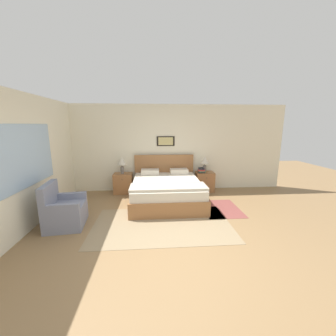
# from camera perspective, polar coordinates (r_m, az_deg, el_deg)

# --- Properties ---
(ground_plane) EXTENTS (16.00, 16.00, 0.00)m
(ground_plane) POSITION_cam_1_polar(r_m,az_deg,el_deg) (3.60, 0.61, -21.83)
(ground_plane) COLOR olive
(wall_back) EXTENTS (7.65, 0.09, 2.60)m
(wall_back) POSITION_cam_1_polar(r_m,az_deg,el_deg) (6.32, -1.98, 5.50)
(wall_back) COLOR beige
(wall_back) RESTS_ON ground_plane
(wall_left) EXTENTS (0.08, 5.66, 2.60)m
(wall_left) POSITION_cam_1_polar(r_m,az_deg,el_deg) (5.22, -31.61, 2.47)
(wall_left) COLOR beige
(wall_left) RESTS_ON ground_plane
(area_rug_main) EXTENTS (2.78, 1.68, 0.01)m
(area_rug_main) POSITION_cam_1_polar(r_m,az_deg,el_deg) (4.37, -1.63, -15.29)
(area_rug_main) COLOR #897556
(area_rug_main) RESTS_ON ground_plane
(area_rug_bedside) EXTENTS (0.87, 1.15, 0.01)m
(area_rug_bedside) POSITION_cam_1_polar(r_m,az_deg,el_deg) (5.27, 14.43, -10.78)
(area_rug_bedside) COLOR brown
(area_rug_bedside) RESTS_ON ground_plane
(bed) EXTENTS (1.79, 2.07, 1.11)m
(bed) POSITION_cam_1_polar(r_m,az_deg,el_deg) (5.44, -0.45, -6.17)
(bed) COLOR #936038
(bed) RESTS_ON ground_plane
(armchair) EXTENTS (0.77, 0.84, 0.89)m
(armchair) POSITION_cam_1_polar(r_m,az_deg,el_deg) (4.68, -26.90, -10.69)
(armchair) COLOR gray
(armchair) RESTS_ON ground_plane
(nightstand_near_window) EXTENTS (0.54, 0.44, 0.59)m
(nightstand_near_window) POSITION_cam_1_polar(r_m,az_deg,el_deg) (6.28, -12.28, -4.14)
(nightstand_near_window) COLOR #936038
(nightstand_near_window) RESTS_ON ground_plane
(nightstand_by_door) EXTENTS (0.54, 0.44, 0.59)m
(nightstand_by_door) POSITION_cam_1_polar(r_m,az_deg,el_deg) (6.42, 10.08, -3.70)
(nightstand_by_door) COLOR #936038
(nightstand_by_door) RESTS_ON ground_plane
(table_lamp_near_window) EXTENTS (0.25, 0.25, 0.50)m
(table_lamp_near_window) POSITION_cam_1_polar(r_m,az_deg,el_deg) (6.14, -12.67, 1.64)
(table_lamp_near_window) COLOR slate
(table_lamp_near_window) RESTS_ON nightstand_near_window
(table_lamp_by_door) EXTENTS (0.25, 0.25, 0.50)m
(table_lamp_by_door) POSITION_cam_1_polar(r_m,az_deg,el_deg) (6.28, 10.16, 1.96)
(table_lamp_by_door) COLOR slate
(table_lamp_by_door) RESTS_ON nightstand_by_door
(book_thick_bottom) EXTENTS (0.22, 0.23, 0.03)m
(book_thick_bottom) POSITION_cam_1_polar(r_m,az_deg,el_deg) (6.28, 9.20, -1.08)
(book_thick_bottom) COLOR #232328
(book_thick_bottom) RESTS_ON nightstand_by_door
(book_hardcover_middle) EXTENTS (0.21, 0.28, 0.03)m
(book_hardcover_middle) POSITION_cam_1_polar(r_m,az_deg,el_deg) (6.27, 9.21, -0.81)
(book_hardcover_middle) COLOR #4C7551
(book_hardcover_middle) RESTS_ON book_thick_bottom
(book_novel_upper) EXTENTS (0.24, 0.26, 0.04)m
(book_novel_upper) POSITION_cam_1_polar(r_m,az_deg,el_deg) (6.26, 9.22, -0.51)
(book_novel_upper) COLOR #B7332D
(book_novel_upper) RESTS_ON book_hardcover_middle
(book_slim_near_top) EXTENTS (0.22, 0.26, 0.04)m
(book_slim_near_top) POSITION_cam_1_polar(r_m,az_deg,el_deg) (6.26, 9.23, -0.15)
(book_slim_near_top) COLOR #232328
(book_slim_near_top) RESTS_ON book_novel_upper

